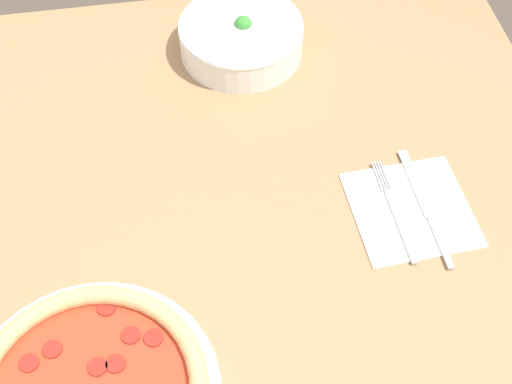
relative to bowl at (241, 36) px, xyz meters
name	(u,v)px	position (x,y,z in m)	size (l,w,h in m)	color
dining_table	(151,251)	(-0.20, -0.35, -0.12)	(1.40, 1.06, 0.75)	#99724C
bowl	(241,36)	(0.00, 0.00, 0.00)	(0.22, 0.22, 0.08)	white
napkin	(411,210)	(0.20, -0.40, -0.03)	(0.19, 0.19, 0.00)	white
fork	(395,211)	(0.18, -0.40, -0.03)	(0.02, 0.19, 0.00)	silver
knife	(427,211)	(0.22, -0.41, -0.03)	(0.02, 0.23, 0.01)	silver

